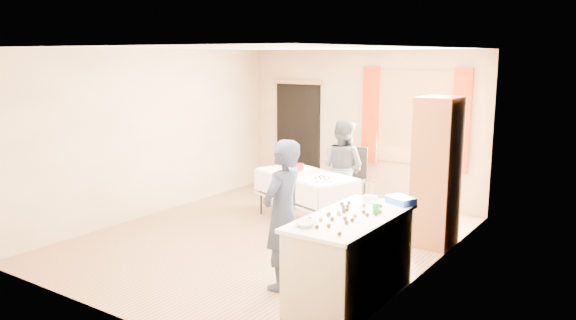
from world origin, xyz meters
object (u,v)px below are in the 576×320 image
Objects in this scene: counter at (351,258)px; party_table at (305,193)px; chair at (352,190)px; woman at (342,168)px; cabinet at (437,172)px; girl at (283,215)px.

counter is 2.84m from party_table.
chair is at bearing 117.71° from counter.
counter is at bearing -76.13° from chair.
woman reaches higher than chair.
woman is (-1.71, 0.54, -0.23)m from cabinet.
chair reaches higher than party_table.
chair is 0.66× the size of woman.
party_table is (-1.90, 2.10, -0.01)m from counter.
girl is at bearing -110.59° from cabinet.
woman is (0.08, -0.49, 0.46)m from chair.
girl reaches higher than party_table.
woman is at bearing 120.59° from counter.
counter is at bearing -92.63° from cabinet.
counter is 0.90× the size of party_table.
counter is 3.63m from chair.
woman reaches higher than counter.
girl is (-0.87, -2.30, -0.17)m from cabinet.
chair is 0.68m from woman.
counter is at bearing 99.68° from girl.
woman is (-1.61, 2.72, 0.31)m from counter.
cabinet reaches higher than woman.
counter is 1.06× the size of woman.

